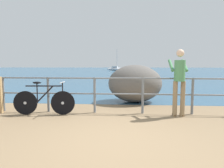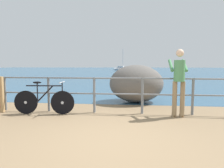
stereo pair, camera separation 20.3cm
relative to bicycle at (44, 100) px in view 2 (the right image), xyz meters
The scene contains 7 objects.
ground_plane 18.32m from the bicycle, 83.61° to the left, with size 120.00×120.00×0.10m, color #846B4C.
sea_surface 46.59m from the bicycle, 87.49° to the left, with size 120.00×90.00×0.01m, color #2D5675.
promenade_railing 2.08m from the bicycle, ahead, with size 9.68×0.07×1.02m.
bicycle is the anchor object (origin of this frame).
person_at_railing 3.70m from the bicycle, ahead, with size 0.45×0.64×1.78m.
breakwater_boulder_main 3.35m from the bicycle, 39.50° to the left, with size 1.97×1.64×1.38m.
sailboat 41.46m from the bicycle, 90.31° to the left, with size 4.58×2.30×4.90m.
Camera 2 is at (0.43, -3.52, 1.38)m, focal length 32.32 mm.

